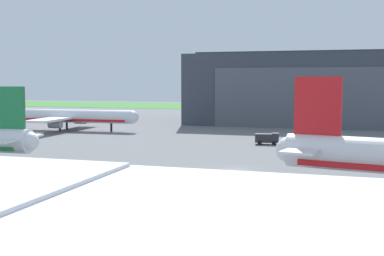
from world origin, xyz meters
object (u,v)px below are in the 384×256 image
Objects in this scene: airliner_far_right at (68,116)px; baggage_tug at (84,172)px; maintenance_hangar at (334,89)px; stair_truck at (323,142)px; pushback_tractor at (267,138)px.

baggage_tug is (37.18, -58.53, -2.62)m from airliner_far_right.
stair_truck is at bearing -90.51° from maintenance_hangar.
airliner_far_right is 56.55m from pushback_tractor.
pushback_tractor is (54.81, -13.71, -2.43)m from airliner_far_right.
airliner_far_right is 7.79× the size of pushback_tractor.
stair_truck is 51.83m from baggage_tug.
maintenance_hangar is at bearing 32.52° from airliner_far_right.
airliner_far_right reaches higher than baggage_tug.
airliner_far_right is 69.39m from baggage_tug.
baggage_tug is at bearing -111.47° from pushback_tractor.
stair_truck is at bearing -8.88° from pushback_tractor.
maintenance_hangar is 21.18× the size of stair_truck.
maintenance_hangar is at bearing 89.49° from stair_truck.
maintenance_hangar is 79.21m from airliner_far_right.
pushback_tractor is (-11.22, 1.75, 0.22)m from stair_truck.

